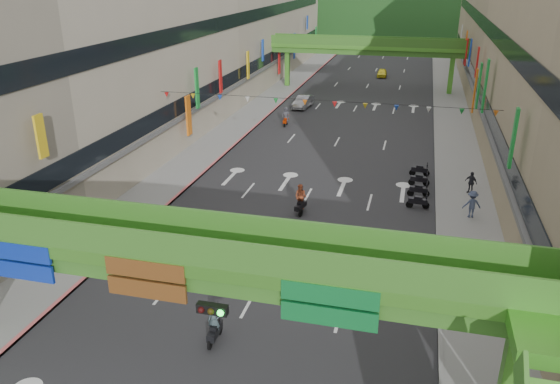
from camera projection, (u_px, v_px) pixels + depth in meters
road_slab at (351, 117)px, 61.15m from camera, size 18.00×140.00×0.02m
sidewalk_left at (257, 110)px, 63.66m from camera, size 4.00×140.00×0.15m
sidewalk_right at (453, 122)px, 58.60m from camera, size 4.00×140.00×0.15m
curb_left at (273, 111)px, 63.22m from camera, size 0.20×140.00×0.18m
curb_right at (435, 121)px, 59.03m from camera, size 0.20×140.00×0.18m
building_row_left at (189, 25)px, 61.94m from camera, size 12.80×95.00×19.00m
building_row_right at (549, 34)px, 53.23m from camera, size 12.80×95.00×19.00m
overpass_near at (216, 282)px, 18.96m from camera, size 28.00×12.27×7.10m
overpass_far at (368, 50)px, 72.57m from camera, size 28.00×2.20×7.10m
hill_left at (349, 25)px, 163.28m from camera, size 168.00×140.00×112.00m
hill_right at (484, 22)px, 172.01m from camera, size 208.00×176.00×128.00m
bunting_string at (320, 103)px, 40.97m from camera, size 26.00×0.36×0.47m
scooter_rider_near at (214, 325)px, 23.84m from camera, size 0.59×1.60×1.86m
scooter_rider_mid at (301, 199)px, 36.46m from camera, size 0.96×1.58×2.08m
scooter_rider_left at (157, 251)px, 30.02m from camera, size 0.92×1.60×1.85m
scooter_rider_far at (286, 116)px, 57.20m from camera, size 0.81×1.60×1.99m
parked_scooter_row at (419, 184)px, 40.41m from camera, size 1.60×7.19×1.08m
car_silver at (303, 102)px, 64.84m from camera, size 1.98×4.45×1.42m
car_yellow at (382, 73)px, 83.70m from camera, size 1.53×3.60×1.22m
pedestrian_red at (498, 272)px, 28.14m from camera, size 1.00×0.95×1.62m
pedestrian_dark at (471, 184)px, 39.66m from camera, size 1.00×0.87×1.61m
pedestrian_blue at (472, 206)px, 35.68m from camera, size 0.96×0.73×1.84m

